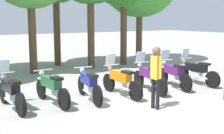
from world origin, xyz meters
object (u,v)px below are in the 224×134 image
object	(u,v)px
motorcycle_0	(11,91)
motorcycle_6	(196,71)
motorcycle_4	(149,77)
motorcycle_1	(51,88)
motorcycle_5	(173,74)
motorcycle_2	(89,84)
motorcycle_3	(121,80)
person_0	(156,72)

from	to	relation	value
motorcycle_0	motorcycle_6	xyz separation A→B (m)	(7.02, -0.52, 0.00)
motorcycle_0	motorcycle_4	distance (m)	4.71
motorcycle_1	motorcycle_5	distance (m)	4.70
motorcycle_2	motorcycle_3	world-z (taller)	motorcycle_3
motorcycle_3	motorcycle_6	size ratio (longest dim) A/B	1.00
motorcycle_5	person_0	distance (m)	2.97
motorcycle_0	motorcycle_4	size ratio (longest dim) A/B	1.01
motorcycle_2	motorcycle_1	bearing A→B (deg)	90.46
motorcycle_0	motorcycle_4	world-z (taller)	same
motorcycle_2	motorcycle_3	xyz separation A→B (m)	(1.16, -0.08, 0.01)
motorcycle_0	person_0	distance (m)	4.17
motorcycle_5	person_0	world-z (taller)	person_0
motorcycle_6	person_0	world-z (taller)	person_0
person_0	motorcycle_0	bearing A→B (deg)	138.57
motorcycle_5	person_0	bearing A→B (deg)	137.30
motorcycle_1	motorcycle_0	bearing A→B (deg)	79.71
motorcycle_1	motorcycle_5	xyz separation A→B (m)	(4.69, -0.32, 0.01)
motorcycle_6	person_0	xyz separation A→B (m)	(-3.51, -1.67, 0.55)
motorcycle_5	motorcycle_2	bearing A→B (deg)	98.65
motorcycle_1	motorcycle_3	distance (m)	2.36
motorcycle_3	motorcycle_4	bearing A→B (deg)	-93.00
motorcycle_1	motorcycle_2	size ratio (longest dim) A/B	1.01
motorcycle_0	motorcycle_6	size ratio (longest dim) A/B	1.00
motorcycle_4	motorcycle_6	size ratio (longest dim) A/B	1.00
motorcycle_0	motorcycle_2	distance (m)	2.37
motorcycle_1	person_0	world-z (taller)	person_0
motorcycle_1	motorcycle_6	size ratio (longest dim) A/B	1.00
motorcycle_0	motorcycle_1	bearing A→B (deg)	-99.40
motorcycle_1	motorcycle_2	bearing A→B (deg)	-103.04
motorcycle_0	person_0	size ratio (longest dim) A/B	1.22
motorcycle_3	motorcycle_5	world-z (taller)	same
motorcycle_6	person_0	bearing A→B (deg)	115.50
motorcycle_2	motorcycle_5	distance (m)	3.51
motorcycle_5	person_0	size ratio (longest dim) A/B	1.21
motorcycle_6	motorcycle_4	bearing A→B (deg)	88.31
motorcycle_6	person_0	size ratio (longest dim) A/B	1.22
motorcycle_3	motorcycle_5	size ratio (longest dim) A/B	1.01
motorcycle_0	person_0	world-z (taller)	person_0
motorcycle_5	motorcycle_1	bearing A→B (deg)	96.87
motorcycle_0	motorcycle_2	world-z (taller)	motorcycle_0
motorcycle_2	motorcycle_4	bearing A→B (deg)	-83.48
motorcycle_4	person_0	world-z (taller)	person_0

